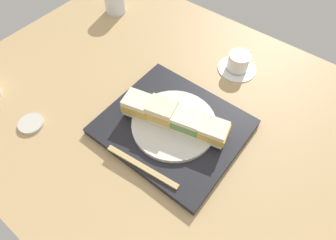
{
  "coord_description": "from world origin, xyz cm",
  "views": [
    {
      "loc": [
        29.67,
        -41.13,
        67.32
      ],
      "look_at": [
        2.43,
        -6.19,
        5.0
      ],
      "focal_mm": 30.17,
      "sensor_mm": 36.0,
      "label": 1
    }
  ],
  "objects_px": {
    "sandwich_inner_far": "(187,122)",
    "sandwich_farmost": "(212,131)",
    "sandwich_inner_near": "(162,112)",
    "small_sauce_dish": "(31,124)",
    "sandwich_nearmost": "(138,105)",
    "chopsticks_pair": "(142,167)",
    "coffee_cup": "(238,63)",
    "sandwich_plate": "(174,124)"
  },
  "relations": [
    {
      "from": "coffee_cup",
      "to": "chopsticks_pair",
      "type": "bearing_deg",
      "value": -90.58
    },
    {
      "from": "sandwich_inner_near",
      "to": "sandwich_inner_far",
      "type": "relative_size",
      "value": 0.97
    },
    {
      "from": "sandwich_inner_near",
      "to": "small_sauce_dish",
      "type": "relative_size",
      "value": 1.26
    },
    {
      "from": "sandwich_nearmost",
      "to": "coffee_cup",
      "type": "height_order",
      "value": "sandwich_nearmost"
    },
    {
      "from": "sandwich_nearmost",
      "to": "sandwich_inner_far",
      "type": "xyz_separation_m",
      "value": [
        0.14,
        0.04,
        -0.0
      ]
    },
    {
      "from": "sandwich_plate",
      "to": "sandwich_farmost",
      "type": "relative_size",
      "value": 2.54
    },
    {
      "from": "sandwich_inner_near",
      "to": "sandwich_farmost",
      "type": "xyz_separation_m",
      "value": [
        0.14,
        0.04,
        -0.01
      ]
    },
    {
      "from": "sandwich_nearmost",
      "to": "coffee_cup",
      "type": "bearing_deg",
      "value": 70.78
    },
    {
      "from": "sandwich_farmost",
      "to": "chopsticks_pair",
      "type": "relative_size",
      "value": 0.44
    },
    {
      "from": "sandwich_plate",
      "to": "chopsticks_pair",
      "type": "xyz_separation_m",
      "value": [
        0.01,
        -0.15,
        -0.0
      ]
    },
    {
      "from": "sandwich_nearmost",
      "to": "sandwich_farmost",
      "type": "height_order",
      "value": "sandwich_nearmost"
    },
    {
      "from": "sandwich_inner_near",
      "to": "sandwich_plate",
      "type": "bearing_deg",
      "value": 14.93
    },
    {
      "from": "sandwich_farmost",
      "to": "coffee_cup",
      "type": "distance_m",
      "value": 0.31
    },
    {
      "from": "small_sauce_dish",
      "to": "sandwich_inner_far",
      "type": "bearing_deg",
      "value": 34.01
    },
    {
      "from": "sandwich_nearmost",
      "to": "chopsticks_pair",
      "type": "relative_size",
      "value": 0.42
    },
    {
      "from": "coffee_cup",
      "to": "small_sauce_dish",
      "type": "relative_size",
      "value": 1.77
    },
    {
      "from": "chopsticks_pair",
      "to": "coffee_cup",
      "type": "relative_size",
      "value": 1.68
    },
    {
      "from": "sandwich_plate",
      "to": "sandwich_inner_near",
      "type": "distance_m",
      "value": 0.05
    },
    {
      "from": "coffee_cup",
      "to": "small_sauce_dish",
      "type": "distance_m",
      "value": 0.67
    },
    {
      "from": "sandwich_plate",
      "to": "sandwich_farmost",
      "type": "xyz_separation_m",
      "value": [
        0.1,
        0.03,
        0.03
      ]
    },
    {
      "from": "chopsticks_pair",
      "to": "small_sauce_dish",
      "type": "xyz_separation_m",
      "value": [
        -0.35,
        -0.09,
        -0.02
      ]
    },
    {
      "from": "sandwich_nearmost",
      "to": "sandwich_plate",
      "type": "bearing_deg",
      "value": 14.93
    },
    {
      "from": "sandwich_inner_far",
      "to": "coffee_cup",
      "type": "xyz_separation_m",
      "value": [
        -0.02,
        0.32,
        -0.03
      ]
    },
    {
      "from": "sandwich_plate",
      "to": "small_sauce_dish",
      "type": "relative_size",
      "value": 3.32
    },
    {
      "from": "chopsticks_pair",
      "to": "sandwich_inner_far",
      "type": "bearing_deg",
      "value": 82.66
    },
    {
      "from": "sandwich_plate",
      "to": "sandwich_farmost",
      "type": "bearing_deg",
      "value": 14.93
    },
    {
      "from": "chopsticks_pair",
      "to": "sandwich_nearmost",
      "type": "bearing_deg",
      "value": 133.54
    },
    {
      "from": "sandwich_inner_far",
      "to": "chopsticks_pair",
      "type": "height_order",
      "value": "sandwich_inner_far"
    },
    {
      "from": "sandwich_inner_far",
      "to": "sandwich_inner_near",
      "type": "bearing_deg",
      "value": -165.07
    },
    {
      "from": "sandwich_inner_near",
      "to": "sandwich_inner_far",
      "type": "height_order",
      "value": "sandwich_inner_near"
    },
    {
      "from": "sandwich_nearmost",
      "to": "sandwich_inner_near",
      "type": "xyz_separation_m",
      "value": [
        0.07,
        0.02,
        0.0
      ]
    },
    {
      "from": "sandwich_inner_far",
      "to": "sandwich_farmost",
      "type": "distance_m",
      "value": 0.07
    },
    {
      "from": "sandwich_inner_near",
      "to": "sandwich_inner_far",
      "type": "distance_m",
      "value": 0.07
    },
    {
      "from": "sandwich_inner_near",
      "to": "chopsticks_pair",
      "type": "xyz_separation_m",
      "value": [
        0.05,
        -0.14,
        -0.04
      ]
    },
    {
      "from": "sandwich_inner_near",
      "to": "sandwich_farmost",
      "type": "distance_m",
      "value": 0.14
    },
    {
      "from": "sandwich_inner_near",
      "to": "sandwich_farmost",
      "type": "bearing_deg",
      "value": 14.93
    },
    {
      "from": "sandwich_inner_far",
      "to": "coffee_cup",
      "type": "distance_m",
      "value": 0.32
    },
    {
      "from": "sandwich_nearmost",
      "to": "sandwich_farmost",
      "type": "bearing_deg",
      "value": 14.93
    },
    {
      "from": "sandwich_inner_far",
      "to": "chopsticks_pair",
      "type": "distance_m",
      "value": 0.17
    },
    {
      "from": "sandwich_inner_far",
      "to": "chopsticks_pair",
      "type": "xyz_separation_m",
      "value": [
        -0.02,
        -0.16,
        -0.03
      ]
    },
    {
      "from": "sandwich_inner_far",
      "to": "coffee_cup",
      "type": "relative_size",
      "value": 0.73
    },
    {
      "from": "sandwich_inner_near",
      "to": "sandwich_farmost",
      "type": "relative_size",
      "value": 0.96
    }
  ]
}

